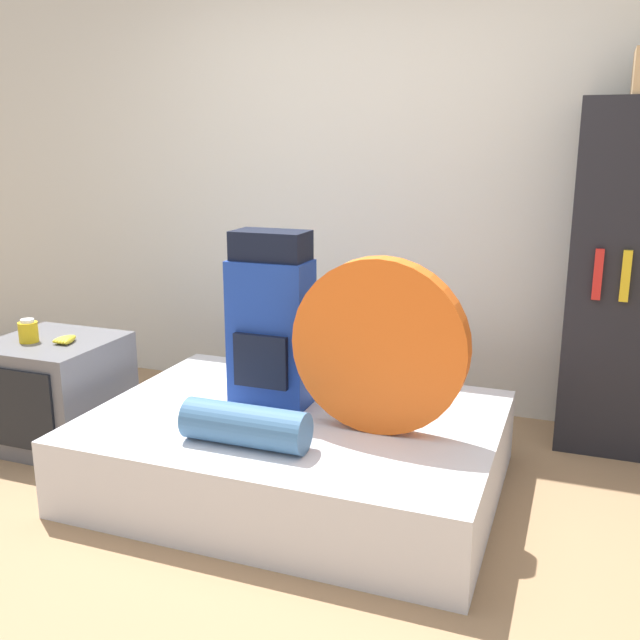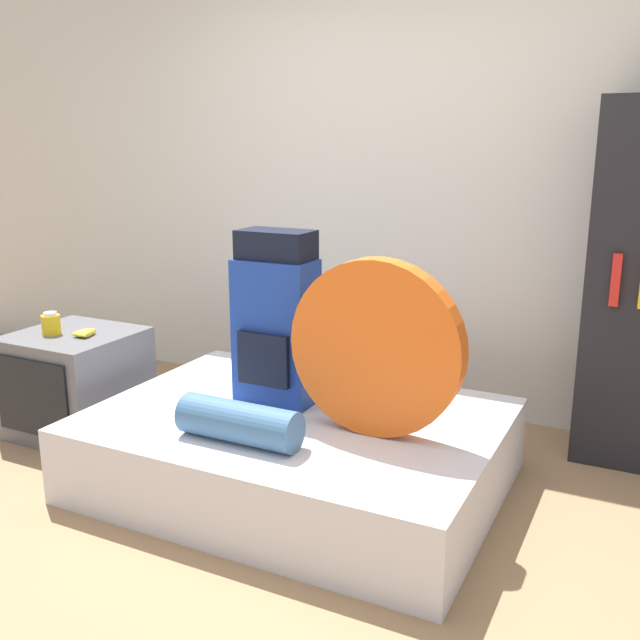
{
  "view_description": "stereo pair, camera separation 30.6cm",
  "coord_description": "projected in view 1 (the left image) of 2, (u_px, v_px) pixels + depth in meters",
  "views": [
    {
      "loc": [
        1.13,
        -2.25,
        1.55
      ],
      "look_at": [
        0.08,
        0.52,
        0.8
      ],
      "focal_mm": 40.0,
      "sensor_mm": 36.0,
      "label": 1
    },
    {
      "loc": [
        1.41,
        -2.13,
        1.55
      ],
      "look_at": [
        0.08,
        0.52,
        0.8
      ],
      "focal_mm": 40.0,
      "sensor_mm": 36.0,
      "label": 2
    }
  ],
  "objects": [
    {
      "name": "backpack",
      "position": [
        271.0,
        322.0,
        3.26
      ],
      "size": [
        0.37,
        0.24,
        0.81
      ],
      "color": "navy",
      "rests_on": "bed"
    },
    {
      "name": "television",
      "position": [
        56.0,
        391.0,
        3.71
      ],
      "size": [
        0.6,
        0.61,
        0.55
      ],
      "color": "#5B5B60",
      "rests_on": "ground_plane"
    },
    {
      "name": "ground_plane",
      "position": [
        253.0,
        544.0,
        2.81
      ],
      "size": [
        16.0,
        16.0,
        0.0
      ],
      "primitive_type": "plane",
      "color": "#997551"
    },
    {
      "name": "bed",
      "position": [
        296.0,
        450.0,
        3.25
      ],
      "size": [
        1.8,
        1.33,
        0.35
      ],
      "color": "silver",
      "rests_on": "ground_plane"
    },
    {
      "name": "banana_bunch",
      "position": [
        67.0,
        339.0,
        3.6
      ],
      "size": [
        0.11,
        0.14,
        0.03
      ],
      "color": "yellow",
      "rests_on": "television"
    },
    {
      "name": "tent_bag",
      "position": [
        380.0,
        346.0,
        2.95
      ],
      "size": [
        0.75,
        0.1,
        0.75
      ],
      "color": "#E05B19",
      "rests_on": "bed"
    },
    {
      "name": "canister",
      "position": [
        28.0,
        331.0,
        3.6
      ],
      "size": [
        0.1,
        0.1,
        0.12
      ],
      "color": "gold",
      "rests_on": "television"
    },
    {
      "name": "sleeping_roll",
      "position": [
        245.0,
        425.0,
        2.87
      ],
      "size": [
        0.52,
        0.17,
        0.17
      ],
      "color": "#3D668E",
      "rests_on": "bed"
    },
    {
      "name": "wall_back",
      "position": [
        383.0,
        184.0,
        4.1
      ],
      "size": [
        8.0,
        0.05,
        2.6
      ],
      "color": "silver",
      "rests_on": "ground_plane"
    }
  ]
}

